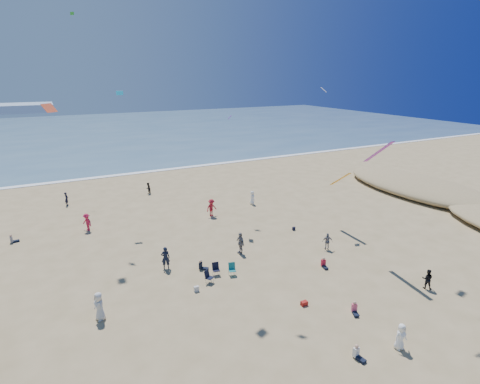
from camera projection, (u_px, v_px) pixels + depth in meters
ground at (276, 369)px, 19.90m from camera, size 220.00×220.00×0.00m
ocean at (85, 133)px, 100.35m from camera, size 220.00×100.00×0.06m
surf_line at (119, 175)px, 58.00m from camera, size 220.00×1.20×0.08m
standing_flyers at (197, 244)px, 32.58m from camera, size 24.55×39.90×1.95m
seated_group at (230, 278)px, 28.01m from camera, size 23.62×26.57×0.84m
chair_cluster at (219, 272)px, 28.65m from camera, size 2.79×1.56×1.00m
white_tote at (196, 289)px, 26.95m from camera, size 0.35×0.20×0.40m
black_backpack at (232, 267)px, 30.01m from camera, size 0.30×0.22×0.38m
cooler at (304, 303)px, 25.33m from camera, size 0.45×0.30×0.30m
navy_bag at (294, 229)px, 37.54m from camera, size 0.28×0.18×0.34m
kites_aloft at (289, 91)px, 29.79m from camera, size 35.13×46.40×30.47m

